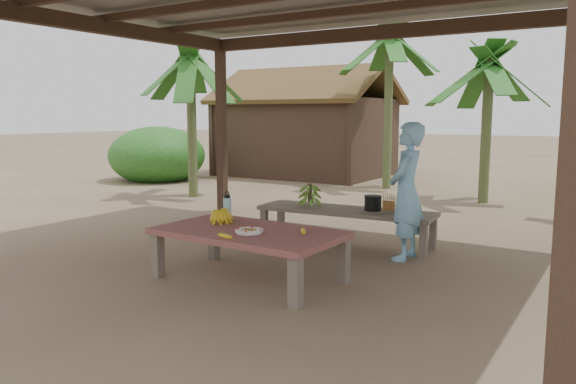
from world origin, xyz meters
The scene contains 16 objects.
ground centered at (0.00, 0.00, 0.00)m, with size 80.00×80.00×0.00m, color brown.
work_table centered at (-0.14, -0.62, 0.43)m, with size 1.83×1.06×0.50m.
bench centered at (-0.01, 1.23, 0.39)m, with size 2.24×0.78×0.45m.
ripe_banana_bunch centered at (-0.61, -0.49, 0.58)m, with size 0.28×0.24×0.17m, color yellow, non-canonical shape.
plate centered at (-0.04, -0.74, 0.52)m, with size 0.27×0.27×0.04m.
loose_banana_front centered at (-0.09, -1.04, 0.52)m, with size 0.04×0.15×0.04m, color yellow.
loose_banana_side centered at (0.40, -0.48, 0.52)m, with size 0.04×0.13×0.04m, color yellow.
water_flask centered at (-0.61, -0.35, 0.63)m, with size 0.08×0.08×0.31m.
green_banana_stalk centered at (-0.49, 1.19, 0.60)m, with size 0.26×0.26×0.30m, color #598C2D, non-canonical shape.
cooking_pot centered at (0.32, 1.31, 0.54)m, with size 0.21×0.21×0.17m, color black.
skewer_rack centered at (0.56, 1.23, 0.57)m, with size 0.18×0.08×0.24m, color #A57F47, non-canonical shape.
woman centered at (0.87, 0.96, 0.76)m, with size 0.56×0.37×1.53m, color #6DA7CF.
hut centered at (-4.50, 8.00, 1.10)m, with size 4.40×3.43×2.85m.
banana_plant_n centered at (0.66, 5.56, 2.29)m, with size 1.80×1.80×2.77m.
banana_plant_nw centered at (-1.61, 6.50, 3.00)m, with size 1.80×1.80×3.50m.
banana_plant_w centered at (-4.37, 3.34, 2.44)m, with size 1.80×1.80×2.92m.
Camera 1 is at (3.02, -4.94, 1.61)m, focal length 35.00 mm.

